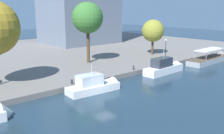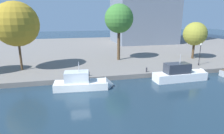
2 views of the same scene
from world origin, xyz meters
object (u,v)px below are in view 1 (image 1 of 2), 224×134
(mooring_bollard_2, at_px, (72,81))
(tree_0, at_px, (153,31))
(motor_yacht_2, at_px, (97,86))
(tour_boat_4, at_px, (211,60))
(lamp_post, at_px, (166,48))
(mooring_bollard_0, at_px, (134,67))
(tree_2, at_px, (88,18))
(mooring_bollard_1, at_px, (88,77))
(motor_yacht_3, at_px, (165,68))

(mooring_bollard_2, bearing_deg, tree_0, 16.44)
(motor_yacht_2, bearing_deg, tour_boat_4, 3.87)
(motor_yacht_2, bearing_deg, lamp_post, 18.10)
(mooring_bollard_0, distance_m, lamp_post, 11.83)
(mooring_bollard_2, distance_m, lamp_post, 24.23)
(tree_0, height_order, tree_2, tree_2)
(motor_yacht_2, bearing_deg, tree_2, 62.27)
(mooring_bollard_2, height_order, tree_0, tree_0)
(mooring_bollard_1, bearing_deg, motor_yacht_2, -105.60)
(motor_yacht_2, bearing_deg, mooring_bollard_2, 128.82)
(tour_boat_4, distance_m, tree_2, 27.17)
(motor_yacht_2, distance_m, mooring_bollard_0, 11.01)
(mooring_bollard_1, relative_size, tree_0, 0.08)
(motor_yacht_3, relative_size, mooring_bollard_2, 13.66)
(tree_0, bearing_deg, mooring_bollard_2, -163.56)
(lamp_post, height_order, tree_2, tree_2)
(mooring_bollard_2, relative_size, lamp_post, 0.17)
(mooring_bollard_0, bearing_deg, motor_yacht_3, -32.63)
(tour_boat_4, xyz_separation_m, tree_0, (-5.51, 11.21, 5.70))
(motor_yacht_3, height_order, mooring_bollard_2, motor_yacht_3)
(motor_yacht_2, distance_m, mooring_bollard_1, 3.39)
(tour_boat_4, relative_size, mooring_bollard_1, 21.34)
(motor_yacht_3, xyz_separation_m, lamp_post, (6.71, 5.13, 2.28))
(tour_boat_4, distance_m, mooring_bollard_0, 19.97)
(mooring_bollard_1, distance_m, tree_2, 15.11)
(motor_yacht_3, relative_size, mooring_bollard_1, 14.36)
(mooring_bollard_1, xyz_separation_m, tree_0, (23.73, 7.61, 5.01))
(tour_boat_4, distance_m, mooring_bollard_1, 29.47)
(mooring_bollard_0, xyz_separation_m, tree_0, (14.12, 7.63, 4.92))
(motor_yacht_2, bearing_deg, tree_0, 28.31)
(motor_yacht_3, relative_size, tour_boat_4, 0.67)
(mooring_bollard_2, height_order, lamp_post, lamp_post)
(mooring_bollard_0, relative_size, tree_2, 0.07)
(lamp_post, bearing_deg, mooring_bollard_1, -174.42)
(tour_boat_4, bearing_deg, motor_yacht_3, 176.17)
(tour_boat_4, height_order, tree_2, tree_2)
(lamp_post, bearing_deg, tree_2, 148.99)
(motor_yacht_2, bearing_deg, mooring_bollard_0, 21.58)
(motor_yacht_2, distance_m, lamp_post, 22.76)
(motor_yacht_2, bearing_deg, mooring_bollard_1, 78.94)
(mooring_bollard_1, bearing_deg, motor_yacht_3, -12.06)
(motor_yacht_3, bearing_deg, mooring_bollard_2, 169.20)
(mooring_bollard_0, bearing_deg, mooring_bollard_2, -178.89)
(tour_boat_4, height_order, lamp_post, lamp_post)
(mooring_bollard_2, height_order, tree_2, tree_2)
(motor_yacht_2, distance_m, mooring_bollard_2, 3.63)
(tour_boat_4, bearing_deg, motor_yacht_2, 177.53)
(mooring_bollard_1, height_order, tree_2, tree_2)
(mooring_bollard_1, height_order, mooring_bollard_2, mooring_bollard_2)
(mooring_bollard_2, xyz_separation_m, tree_2, (10.51, 10.45, 8.17))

